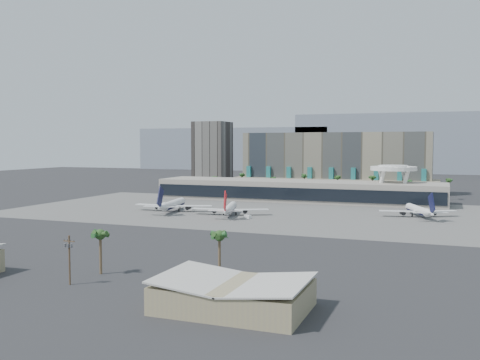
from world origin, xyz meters
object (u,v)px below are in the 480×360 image
(airliner_left, at_px, (172,204))
(taxiway_sign, at_px, (221,238))
(airliner_centre, at_px, (230,208))
(utility_pole, at_px, (69,256))
(airliner_right, at_px, (419,210))
(service_vehicle_b, at_px, (248,217))
(service_vehicle_a, at_px, (188,208))

(airliner_left, xyz_separation_m, taxiway_sign, (53.18, -63.24, -3.11))
(airliner_left, height_order, airliner_centre, airliner_left)
(utility_pole, relative_size, airliner_centre, 0.32)
(airliner_centre, bearing_deg, airliner_left, 160.13)
(utility_pole, xyz_separation_m, airliner_left, (-43.45, 133.63, -3.52))
(airliner_right, distance_m, taxiway_sign, 106.89)
(airliner_centre, height_order, service_vehicle_b, airliner_centre)
(service_vehicle_b, xyz_separation_m, taxiway_sign, (9.25, -53.38, -0.27))
(airliner_left, xyz_separation_m, service_vehicle_a, (4.64, 8.70, -2.50))
(airliner_centre, bearing_deg, service_vehicle_a, 142.49)
(airliner_left, bearing_deg, service_vehicle_b, -21.99)
(airliner_centre, xyz_separation_m, service_vehicle_b, (11.65, -7.01, -2.56))
(airliner_right, relative_size, service_vehicle_b, 11.70)
(airliner_left, bearing_deg, service_vehicle_a, 52.60)
(airliner_centre, bearing_deg, taxiway_sign, -85.73)
(utility_pole, bearing_deg, service_vehicle_b, 89.78)
(service_vehicle_a, height_order, service_vehicle_b, service_vehicle_a)
(airliner_centre, xyz_separation_m, service_vehicle_a, (-27.64, 11.56, -2.22))
(service_vehicle_a, bearing_deg, airliner_right, -1.55)
(airliner_centre, bearing_deg, utility_pole, -99.94)
(utility_pole, distance_m, airliner_right, 172.63)
(airliner_centre, relative_size, service_vehicle_a, 8.19)
(airliner_right, bearing_deg, taxiway_sign, -147.98)
(airliner_centre, xyz_separation_m, airliner_right, (84.58, 25.42, -0.08))
(service_vehicle_b, bearing_deg, utility_pole, -70.02)
(utility_pole, distance_m, taxiway_sign, 71.36)
(airliner_centre, distance_m, service_vehicle_b, 13.83)
(service_vehicle_a, bearing_deg, airliner_left, -126.65)
(utility_pole, height_order, service_vehicle_a, utility_pole)
(utility_pole, height_order, airliner_left, airliner_left)
(airliner_left, bearing_deg, airliner_right, 1.58)
(utility_pole, relative_size, airliner_right, 0.34)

